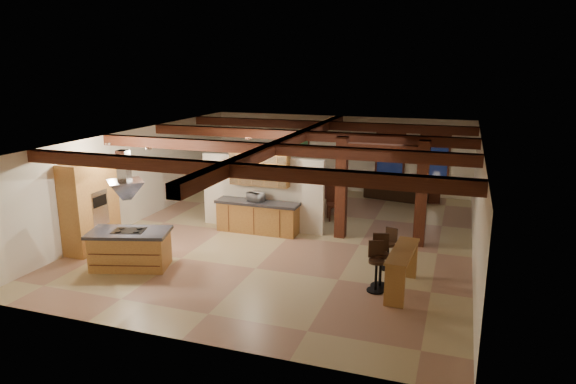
# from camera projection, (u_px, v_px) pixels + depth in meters

# --- Properties ---
(ground) EXTENTS (12.00, 12.00, 0.00)m
(ground) POSITION_uv_depth(u_px,v_px,m) (289.00, 237.00, 14.77)
(ground) COLOR tan
(ground) RESTS_ON ground
(room_walls) EXTENTS (12.00, 12.00, 12.00)m
(room_walls) POSITION_uv_depth(u_px,v_px,m) (289.00, 176.00, 14.34)
(room_walls) COLOR white
(room_walls) RESTS_ON ground
(ceiling_beams) EXTENTS (10.00, 12.00, 0.28)m
(ceiling_beams) POSITION_uv_depth(u_px,v_px,m) (289.00, 142.00, 14.10)
(ceiling_beams) COLOR #36150D
(ceiling_beams) RESTS_ON room_walls
(timber_posts) EXTENTS (2.50, 0.30, 2.90)m
(timber_posts) POSITION_uv_depth(u_px,v_px,m) (381.00, 180.00, 14.01)
(timber_posts) COLOR #36150D
(timber_posts) RESTS_ON ground
(partition_wall) EXTENTS (3.80, 0.18, 2.20)m
(partition_wall) POSITION_uv_depth(u_px,v_px,m) (262.00, 193.00, 15.27)
(partition_wall) COLOR white
(partition_wall) RESTS_ON ground
(pantry_cabinet) EXTENTS (0.67, 1.60, 2.40)m
(pantry_cabinet) POSITION_uv_depth(u_px,v_px,m) (90.00, 206.00, 13.56)
(pantry_cabinet) COLOR #AE8238
(pantry_cabinet) RESTS_ON ground
(back_counter) EXTENTS (2.50, 0.66, 0.94)m
(back_counter) POSITION_uv_depth(u_px,v_px,m) (258.00, 217.00, 15.07)
(back_counter) COLOR #AE8238
(back_counter) RESTS_ON ground
(upper_display_cabinet) EXTENTS (1.80, 0.36, 0.95)m
(upper_display_cabinet) POSITION_uv_depth(u_px,v_px,m) (260.00, 170.00, 14.92)
(upper_display_cabinet) COLOR #AE8238
(upper_display_cabinet) RESTS_ON partition_wall
(range_hood) EXTENTS (1.10, 1.10, 1.40)m
(range_hood) POSITION_uv_depth(u_px,v_px,m) (126.00, 197.00, 12.14)
(range_hood) COLOR silver
(range_hood) RESTS_ON room_walls
(back_windows) EXTENTS (2.70, 0.07, 1.70)m
(back_windows) POSITION_uv_depth(u_px,v_px,m) (412.00, 157.00, 18.96)
(back_windows) COLOR #36150D
(back_windows) RESTS_ON room_walls
(framed_art) EXTENTS (0.65, 0.05, 0.85)m
(framed_art) POSITION_uv_depth(u_px,v_px,m) (301.00, 145.00, 20.27)
(framed_art) COLOR #36150D
(framed_art) RESTS_ON room_walls
(recessed_cans) EXTENTS (3.16, 2.46, 0.03)m
(recessed_cans) POSITION_uv_depth(u_px,v_px,m) (170.00, 143.00, 13.09)
(recessed_cans) COLOR silver
(recessed_cans) RESTS_ON room_walls
(kitchen_island) EXTENTS (2.12, 1.52, 0.95)m
(kitchen_island) POSITION_uv_depth(u_px,v_px,m) (130.00, 249.00, 12.46)
(kitchen_island) COLOR #AE8238
(kitchen_island) RESTS_ON ground
(dining_table) EXTENTS (2.25, 1.79, 0.70)m
(dining_table) POSITION_uv_depth(u_px,v_px,m) (307.00, 203.00, 16.98)
(dining_table) COLOR #411810
(dining_table) RESTS_ON ground
(sofa) EXTENTS (2.43, 1.29, 0.67)m
(sofa) POSITION_uv_depth(u_px,v_px,m) (398.00, 190.00, 18.82)
(sofa) COLOR black
(sofa) RESTS_ON ground
(microwave) EXTENTS (0.56, 0.47, 0.26)m
(microwave) POSITION_uv_depth(u_px,v_px,m) (256.00, 197.00, 14.94)
(microwave) COLOR #ADADB2
(microwave) RESTS_ON back_counter
(bar_counter) EXTENTS (0.56, 1.83, 0.95)m
(bar_counter) POSITION_uv_depth(u_px,v_px,m) (402.00, 264.00, 11.11)
(bar_counter) COLOR #AE8238
(bar_counter) RESTS_ON ground
(side_table) EXTENTS (0.48, 0.48, 0.50)m
(side_table) POSITION_uv_depth(u_px,v_px,m) (434.00, 195.00, 18.38)
(side_table) COLOR #36150D
(side_table) RESTS_ON ground
(table_lamp) EXTENTS (0.30, 0.30, 0.36)m
(table_lamp) POSITION_uv_depth(u_px,v_px,m) (435.00, 182.00, 18.25)
(table_lamp) COLOR black
(table_lamp) RESTS_ON side_table
(bar_stool_a) EXTENTS (0.43, 0.45, 1.19)m
(bar_stool_a) POSITION_uv_depth(u_px,v_px,m) (381.00, 260.00, 11.38)
(bar_stool_a) COLOR black
(bar_stool_a) RESTS_ON ground
(bar_stool_b) EXTENTS (0.41, 0.42, 1.11)m
(bar_stool_b) POSITION_uv_depth(u_px,v_px,m) (376.00, 266.00, 11.15)
(bar_stool_b) COLOR black
(bar_stool_b) RESTS_ON ground
(bar_stool_c) EXTENTS (0.37, 0.38, 1.01)m
(bar_stool_c) POSITION_uv_depth(u_px,v_px,m) (389.00, 249.00, 12.36)
(bar_stool_c) COLOR black
(bar_stool_c) RESTS_ON ground
(dining_chairs) EXTENTS (2.65, 2.65, 1.32)m
(dining_chairs) POSITION_uv_depth(u_px,v_px,m) (308.00, 194.00, 16.90)
(dining_chairs) COLOR #36150D
(dining_chairs) RESTS_ON ground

